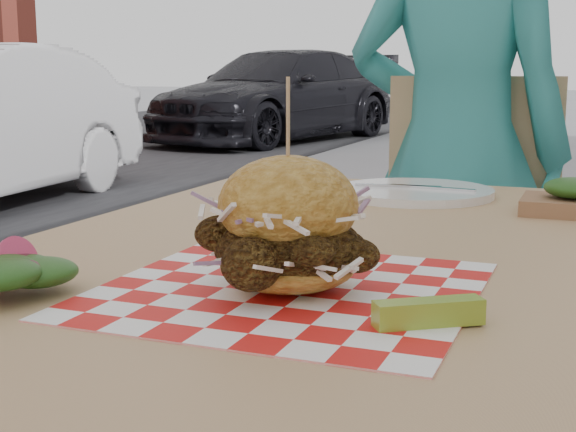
{
  "coord_description": "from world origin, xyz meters",
  "views": [
    {
      "loc": [
        0.59,
        -1.17,
        0.97
      ],
      "look_at": [
        0.31,
        -0.45,
        0.82
      ],
      "focal_mm": 50.0,
      "sensor_mm": 36.0,
      "label": 1
    }
  ],
  "objects_px": {
    "patio_table": "(338,306)",
    "car_dark": "(278,95)",
    "sandwich": "(288,232)",
    "diner": "(456,153)",
    "patio_chair": "(459,242)"
  },
  "relations": [
    {
      "from": "patio_chair",
      "to": "sandwich",
      "type": "xyz_separation_m",
      "value": [
        0.03,
        -1.21,
        0.26
      ]
    },
    {
      "from": "diner",
      "to": "patio_chair",
      "type": "height_order",
      "value": "diner"
    },
    {
      "from": "patio_table",
      "to": "patio_chair",
      "type": "relative_size",
      "value": 1.26
    },
    {
      "from": "car_dark",
      "to": "patio_table",
      "type": "bearing_deg",
      "value": -53.8
    },
    {
      "from": "patio_table",
      "to": "patio_chair",
      "type": "distance_m",
      "value": 1.0
    },
    {
      "from": "diner",
      "to": "patio_table",
      "type": "height_order",
      "value": "diner"
    },
    {
      "from": "diner",
      "to": "sandwich",
      "type": "distance_m",
      "value": 1.27
    },
    {
      "from": "car_dark",
      "to": "patio_chair",
      "type": "distance_m",
      "value": 9.22
    },
    {
      "from": "car_dark",
      "to": "sandwich",
      "type": "bearing_deg",
      "value": -54.18
    },
    {
      "from": "car_dark",
      "to": "diner",
      "type": "bearing_deg",
      "value": -51.49
    },
    {
      "from": "car_dark",
      "to": "patio_chair",
      "type": "relative_size",
      "value": 4.5
    },
    {
      "from": "patio_table",
      "to": "sandwich",
      "type": "xyz_separation_m",
      "value": [
        0.02,
        -0.22,
        0.14
      ]
    },
    {
      "from": "patio_table",
      "to": "car_dark",
      "type": "bearing_deg",
      "value": 112.6
    },
    {
      "from": "car_dark",
      "to": "patio_table",
      "type": "height_order",
      "value": "car_dark"
    },
    {
      "from": "car_dark",
      "to": "sandwich",
      "type": "relative_size",
      "value": 20.69
    }
  ]
}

